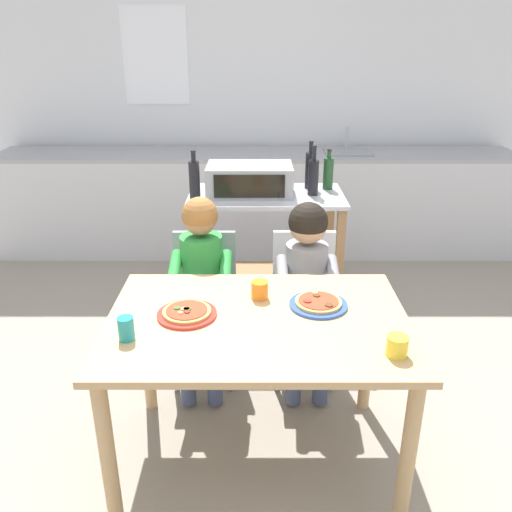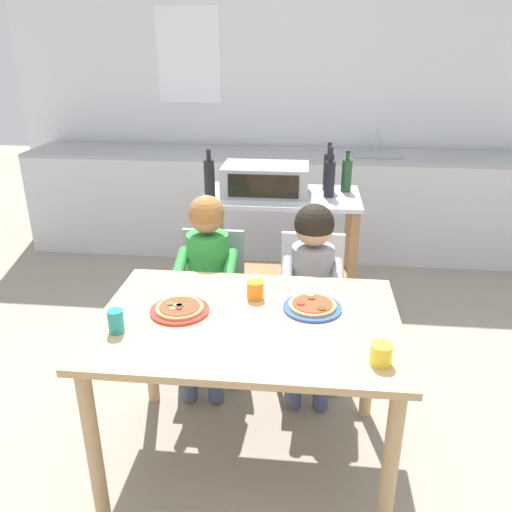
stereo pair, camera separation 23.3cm
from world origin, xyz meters
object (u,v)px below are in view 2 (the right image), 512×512
dining_table (248,340)px  dining_chair_right (311,297)px  bottle_clear_vinegar (209,179)px  drinking_cup_teal (116,321)px  bottle_brown_beer (330,178)px  child_in_grey_shirt (312,275)px  dining_chair_left (212,293)px  drinking_cup_yellow (381,354)px  bottle_dark_olive_oil (347,175)px  pizza_plate_red_rimmed (180,309)px  bottle_squat_spirits (328,171)px  drinking_cup_orange (255,290)px  child_in_green_shirt (206,272)px  kitchen_island_cart (281,240)px  toaster_oven (266,179)px  pizza_plate_blue_rimmed (312,306)px

dining_table → dining_chair_right: bearing=70.0°
bottle_clear_vinegar → dining_chair_right: size_ratio=0.37×
dining_table → drinking_cup_teal: size_ratio=13.20×
bottle_brown_beer → dining_chair_right: bottle_brown_beer is taller
bottle_brown_beer → child_in_grey_shirt: bearing=-97.2°
drinking_cup_teal → bottle_brown_beer: bearing=59.8°
dining_chair_left → drinking_cup_yellow: 1.29m
bottle_dark_olive_oil → pizza_plate_red_rimmed: bottle_dark_olive_oil is taller
bottle_squat_spirits → drinking_cup_teal: 1.83m
child_in_grey_shirt → drinking_cup_orange: size_ratio=12.88×
dining_chair_right → drinking_cup_teal: 1.19m
bottle_dark_olive_oil → child_in_green_shirt: size_ratio=0.25×
bottle_dark_olive_oil → drinking_cup_teal: bottle_dark_olive_oil is taller
child_in_grey_shirt → pizza_plate_red_rimmed: size_ratio=4.10×
kitchen_island_cart → child_in_grey_shirt: (0.20, -0.71, 0.08)m
bottle_dark_olive_oil → drinking_cup_orange: 1.34m
kitchen_island_cart → bottle_squat_spirits: bottle_squat_spirits is taller
bottle_dark_olive_oil → pizza_plate_red_rimmed: bearing=-118.1°
bottle_dark_olive_oil → dining_table: 1.54m
bottle_clear_vinegar → bottle_dark_olive_oil: size_ratio=1.17×
bottle_clear_vinegar → bottle_brown_beer: (0.72, 0.12, -0.01)m
bottle_brown_beer → dining_table: bottle_brown_beer is taller
dining_table → toaster_oven: bearing=92.0°
bottle_brown_beer → dining_chair_left: size_ratio=0.38×
toaster_oven → dining_chair_left: bearing=-111.9°
dining_chair_left → drinking_cup_teal: 0.94m
dining_table → dining_chair_left: (-0.29, 0.71, -0.15)m
drinking_cup_teal → drinking_cup_orange: bearing=33.9°
kitchen_island_cart → drinking_cup_teal: kitchen_island_cart is taller
bottle_clear_vinegar → pizza_plate_red_rimmed: bearing=-85.9°
bottle_squat_spirits → drinking_cup_yellow: size_ratio=3.89×
drinking_cup_orange → bottle_dark_olive_oil: bearing=70.2°
child_in_green_shirt → bottle_dark_olive_oil: bearing=48.3°
drinking_cup_teal → drinking_cup_yellow: 1.00m
kitchen_island_cart → drinking_cup_yellow: 1.64m
dining_table → drinking_cup_teal: drinking_cup_teal is taller
toaster_oven → bottle_dark_olive_oil: bottle_dark_olive_oil is taller
dining_chair_right → pizza_plate_red_rimmed: dining_chair_right is taller
dining_chair_left → pizza_plate_red_rimmed: size_ratio=3.29×
child_in_green_shirt → pizza_plate_red_rimmed: (-0.00, -0.56, 0.08)m
kitchen_island_cart → dining_table: size_ratio=0.79×
bottle_brown_beer → pizza_plate_blue_rimmed: size_ratio=1.24×
bottle_clear_vinegar → bottle_dark_olive_oil: bearing=17.4°
bottle_clear_vinegar → child_in_green_shirt: bottle_clear_vinegar is taller
bottle_brown_beer → dining_table: size_ratio=0.25×
bottle_squat_spirits → bottle_brown_beer: (0.00, -0.16, -0.01)m
bottle_squat_spirits → pizza_plate_blue_rimmed: bottle_squat_spirits is taller
bottle_clear_vinegar → drinking_cup_teal: (-0.12, -1.32, -0.23)m
bottle_brown_beer → dining_chair_left: 1.01m
child_in_grey_shirt → drinking_cup_orange: child_in_grey_shirt is taller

